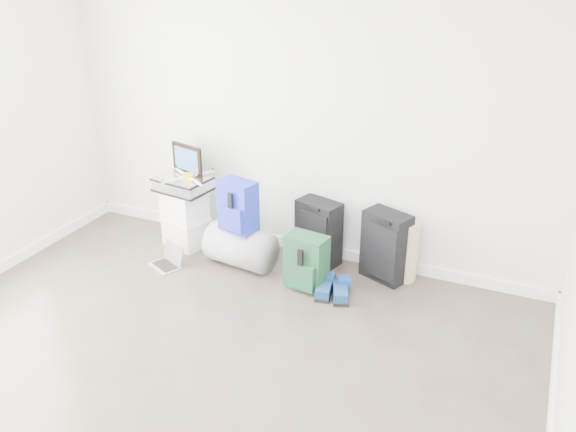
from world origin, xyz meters
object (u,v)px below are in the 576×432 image
at_px(duffel_bag, 241,247).
at_px(carry_on, 386,246).
at_px(briefcase, 183,184).
at_px(laptop, 168,261).
at_px(boxes_stack, 185,218).
at_px(large_suitcase, 318,233).

bearing_deg(duffel_bag, carry_on, 21.16).
relative_size(briefcase, laptop, 1.39).
bearing_deg(laptop, boxes_stack, 124.73).
distance_m(duffel_bag, carry_on, 1.27).
relative_size(carry_on, laptop, 1.80).
bearing_deg(laptop, briefcase, 124.73).
height_order(duffel_bag, laptop, duffel_bag).
bearing_deg(large_suitcase, duffel_bag, -134.98).
relative_size(boxes_stack, carry_on, 0.91).
xyz_separation_m(boxes_stack, carry_on, (1.89, 0.15, 0.03)).
bearing_deg(carry_on, boxes_stack, -153.05).
relative_size(duffel_bag, carry_on, 0.97).
xyz_separation_m(carry_on, laptop, (-1.82, -0.57, -0.26)).
bearing_deg(laptop, duffel_bag, 50.10).
bearing_deg(carry_on, laptop, -140.23).
height_order(boxes_stack, large_suitcase, large_suitcase).
bearing_deg(large_suitcase, carry_on, 14.03).
bearing_deg(boxes_stack, carry_on, 20.12).
bearing_deg(boxes_stack, briefcase, 0.00).
height_order(boxes_stack, laptop, boxes_stack).
distance_m(large_suitcase, carry_on, 0.62).
relative_size(large_suitcase, carry_on, 0.97).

